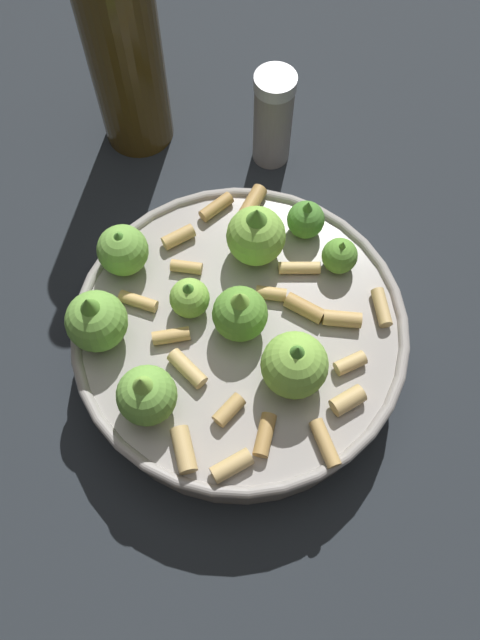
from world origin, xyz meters
TOP-DOWN VIEW (x-y plane):
  - ground_plane at (0.00, 0.00)m, footprint 2.40×2.40m
  - cooking_pan at (0.00, -0.00)m, footprint 0.25×0.25m
  - pepper_shaker at (-0.19, -0.08)m, footprint 0.04×0.04m
  - olive_oil_bottle at (-0.15, -0.20)m, footprint 0.06×0.06m

SIDE VIEW (x-z plane):
  - ground_plane at x=0.00m, z-range 0.00..0.00m
  - cooking_pan at x=0.00m, z-range -0.02..0.09m
  - pepper_shaker at x=-0.19m, z-range 0.00..0.10m
  - olive_oil_bottle at x=-0.15m, z-range -0.02..0.22m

